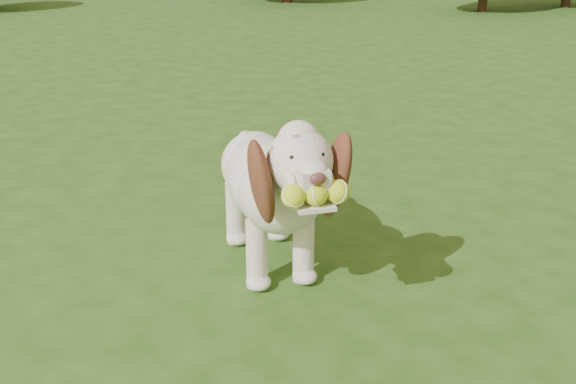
{
  "coord_description": "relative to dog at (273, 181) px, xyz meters",
  "views": [
    {
      "loc": [
        -0.03,
        -3.17,
        1.57
      ],
      "look_at": [
        -0.2,
        -0.48,
        0.48
      ],
      "focal_mm": 45.0,
      "sensor_mm": 36.0,
      "label": 1
    }
  ],
  "objects": [
    {
      "name": "ground",
      "position": [
        0.28,
        0.23,
        -0.44
      ],
      "size": [
        80.0,
        80.0,
        0.0
      ],
      "primitive_type": "plane",
      "color": "#234915",
      "rests_on": "ground"
    },
    {
      "name": "dog",
      "position": [
        0.0,
        0.0,
        0.0
      ],
      "size": [
        0.7,
        1.24,
        0.82
      ],
      "rotation": [
        0.0,
        0.0,
        0.33
      ],
      "color": "silver",
      "rests_on": "ground"
    }
  ]
}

